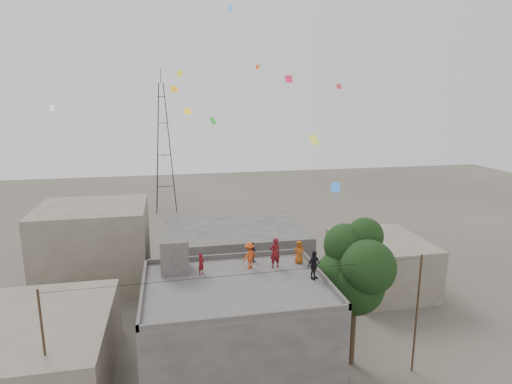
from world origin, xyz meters
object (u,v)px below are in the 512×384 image
stair_head_box (175,255)px  person_dark_adult (314,265)px  tree (357,270)px  transmission_tower (164,148)px  person_red_adult (275,253)px

stair_head_box → person_dark_adult: 8.08m
tree → stair_head_box: bearing=169.3°
tree → transmission_tower: bearing=106.1°
stair_head_box → person_dark_adult: size_ratio=1.21×
tree → transmission_tower: 41.12m
person_red_adult → transmission_tower: bearing=-94.2°
person_red_adult → person_dark_adult: (1.73, -2.05, -0.09)m
stair_head_box → person_dark_adult: bearing=-19.9°
stair_head_box → transmission_tower: bearing=91.2°
tree → transmission_tower: (-11.37, 39.40, 2.97)m
stair_head_box → tree: (10.57, -2.00, -1.00)m
stair_head_box → tree: 10.80m
tree → transmission_tower: transmission_tower is taller
person_red_adult → tree: bearing=150.2°
stair_head_box → transmission_tower: transmission_tower is taller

